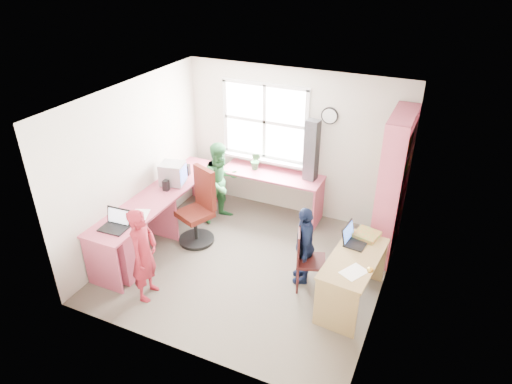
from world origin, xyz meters
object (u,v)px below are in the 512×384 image
laptop_left (116,223)px  crt_monitor (173,174)px  potted_plant (256,161)px  bookshelf (392,189)px  cd_tower (312,150)px  person_red (144,255)px  right_desk (353,270)px  laptop_right (353,238)px  person_navy (304,245)px  wooden_chair (306,257)px  person_green (221,182)px  swivel_chair (199,211)px  l_desk (157,227)px

laptop_left → crt_monitor: bearing=86.5°
laptop_left → potted_plant: potted_plant is taller
bookshelf → laptop_left: (-3.14, -2.05, -0.20)m
cd_tower → person_red: size_ratio=0.76×
right_desk → laptop_right: bearing=113.1°
cd_tower → person_navy: 1.67m
wooden_chair → laptop_right: size_ratio=2.32×
laptop_right → potted_plant: 2.31m
bookshelf → laptop_right: 1.08m
person_green → crt_monitor: bearing=160.3°
person_green → potted_plant: bearing=-9.6°
crt_monitor → laptop_left: bearing=-103.4°
swivel_chair → potted_plant: size_ratio=3.79×
bookshelf → person_green: bearing=-175.0°
right_desk → bookshelf: bookshelf is taller
potted_plant → person_navy: (1.34, -1.41, -0.35)m
l_desk → person_navy: (2.10, 0.31, 0.10)m
swivel_chair → cd_tower: (1.30, 1.22, 0.73)m
bookshelf → swivel_chair: 2.79m
l_desk → wooden_chair: size_ratio=3.44×
bookshelf → person_navy: (-0.86, -1.16, -0.45)m
l_desk → person_red: size_ratio=2.34×
l_desk → potted_plant: potted_plant is taller
l_desk → laptop_right: bearing=9.6°
wooden_chair → laptop_left: 2.50m
crt_monitor → person_navy: person_navy is taller
swivel_chair → person_red: size_ratio=0.92×
wooden_chair → person_navy: size_ratio=0.77×
cd_tower → person_red: (-1.27, -2.58, -0.60)m
l_desk → person_navy: bearing=8.5°
crt_monitor → potted_plant: (0.94, 0.98, -0.02)m
bookshelf → crt_monitor: size_ratio=5.10×
bookshelf → laptop_right: bearing=-105.0°
laptop_left → person_red: (0.58, -0.22, -0.18)m
person_green → wooden_chair: bearing=-91.8°
laptop_right → person_red: person_red is taller
person_green → person_navy: size_ratio=1.19×
swivel_chair → crt_monitor: (-0.55, 0.19, 0.42)m
crt_monitor → laptop_left: size_ratio=1.13×
bookshelf → wooden_chair: size_ratio=2.45×
l_desk → laptop_left: 0.70m
l_desk → wooden_chair: 2.17m
right_desk → person_navy: person_navy is taller
l_desk → swivel_chair: swivel_chair is taller
person_red → laptop_right: bearing=-70.2°
l_desk → swivel_chair: 0.67m
swivel_chair → laptop_left: 1.31m
right_desk → wooden_chair: wooden_chair is taller
l_desk → person_green: bearing=73.2°
wooden_chair → l_desk: bearing=166.6°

